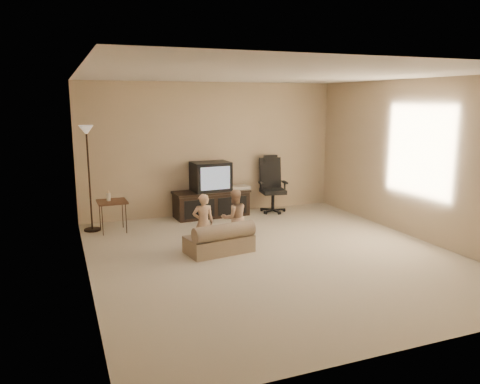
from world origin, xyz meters
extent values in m
plane|color=beige|center=(0.00, 0.00, 0.00)|extent=(5.50, 5.50, 0.00)
plane|color=silver|center=(0.00, 0.00, 2.50)|extent=(5.50, 5.50, 0.00)
plane|color=tan|center=(0.00, 2.75, 1.25)|extent=(5.00, 0.00, 5.00)
plane|color=tan|center=(0.00, -2.75, 1.25)|extent=(5.00, 0.00, 5.00)
plane|color=tan|center=(-2.50, 0.00, 1.25)|extent=(0.00, 5.50, 5.50)
plane|color=tan|center=(2.50, 0.00, 1.25)|extent=(0.00, 5.50, 5.50)
cube|color=black|center=(-0.11, 2.49, 0.22)|extent=(1.41, 0.56, 0.44)
cube|color=black|center=(-0.11, 2.49, 0.47)|extent=(1.45, 0.60, 0.04)
cube|color=black|center=(-0.42, 2.22, 0.23)|extent=(0.57, 0.05, 0.34)
cube|color=black|center=(0.23, 2.25, 0.23)|extent=(0.57, 0.05, 0.34)
cube|color=black|center=(-0.11, 2.51, 0.77)|extent=(0.71, 0.53, 0.54)
cube|color=silver|center=(-0.10, 2.26, 0.77)|extent=(0.57, 0.04, 0.42)
cube|color=#B3B4B6|center=(0.43, 2.47, 0.52)|extent=(0.41, 0.30, 0.06)
cylinder|color=black|center=(1.11, 2.35, 0.22)|extent=(0.06, 0.06, 0.35)
cube|color=black|center=(1.11, 2.35, 0.42)|extent=(0.51, 0.51, 0.08)
cube|color=black|center=(1.14, 2.56, 0.75)|extent=(0.44, 0.22, 0.62)
cube|color=black|center=(1.14, 2.56, 1.04)|extent=(0.27, 0.13, 0.14)
cube|color=black|center=(0.87, 2.39, 0.59)|extent=(0.10, 0.25, 0.04)
cube|color=black|center=(1.34, 2.31, 0.59)|extent=(0.10, 0.25, 0.04)
cube|color=brown|center=(-1.97, 2.09, 0.51)|extent=(0.48, 0.48, 0.03)
cylinder|color=black|center=(-2.16, 1.90, 0.26)|extent=(0.01, 0.01, 0.52)
cylinder|color=black|center=(-1.78, 1.91, 0.26)|extent=(0.01, 0.01, 0.52)
cylinder|color=black|center=(-2.16, 2.28, 0.26)|extent=(0.01, 0.01, 0.52)
cylinder|color=black|center=(-1.79, 2.28, 0.26)|extent=(0.01, 0.01, 0.52)
cylinder|color=beige|center=(-2.02, 2.13, 0.59)|extent=(0.07, 0.07, 0.13)
cone|color=beige|center=(-2.02, 2.13, 0.68)|extent=(0.05, 0.05, 0.05)
cylinder|color=black|center=(-2.30, 2.28, 0.01)|extent=(0.28, 0.28, 0.03)
cylinder|color=black|center=(-2.30, 2.28, 0.85)|extent=(0.03, 0.03, 1.67)
cone|color=beige|center=(-2.30, 2.28, 1.69)|extent=(0.24, 0.24, 0.16)
cube|color=tan|center=(-0.67, 0.42, 0.12)|extent=(1.00, 0.64, 0.24)
cylinder|color=tan|center=(-0.65, 0.26, 0.35)|extent=(0.94, 0.35, 0.22)
imported|color=#D9AC88|center=(-0.86, 0.55, 0.43)|extent=(0.34, 0.27, 0.85)
imported|color=#D9AC88|center=(-0.34, 0.65, 0.43)|extent=(0.42, 0.24, 0.86)
camera|label=1|loc=(-2.76, -5.74, 2.18)|focal=35.00mm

